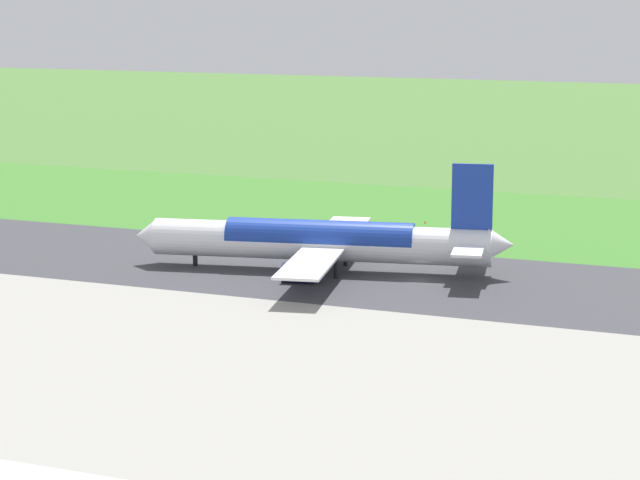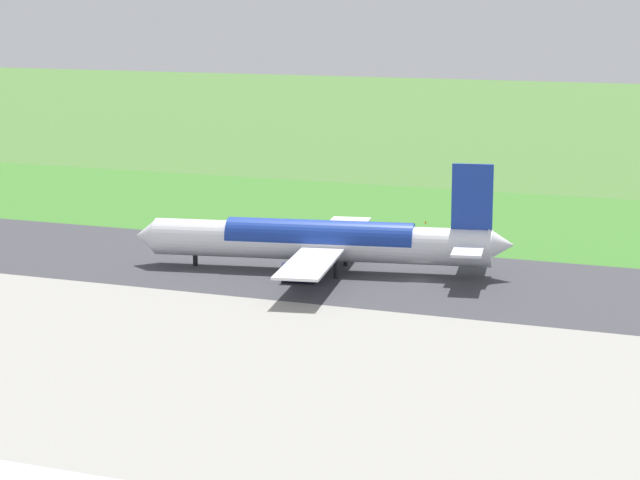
{
  "view_description": "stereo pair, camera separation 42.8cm",
  "coord_description": "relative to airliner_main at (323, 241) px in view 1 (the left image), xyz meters",
  "views": [
    {
      "loc": [
        -48.45,
        158.77,
        38.3
      ],
      "look_at": [
        14.61,
        0.0,
        4.5
      ],
      "focal_mm": 69.76,
      "sensor_mm": 36.0,
      "label": 1
    },
    {
      "loc": [
        -48.85,
        158.62,
        38.3
      ],
      "look_at": [
        14.61,
        0.0,
        4.5
      ],
      "focal_mm": 69.76,
      "sensor_mm": 36.0,
      "label": 2
    }
  ],
  "objects": [
    {
      "name": "ground_plane",
      "position": [
        -14.23,
        0.07,
        -4.35
      ],
      "size": [
        800.0,
        800.0,
        0.0
      ],
      "primitive_type": "plane",
      "color": "#477233"
    },
    {
      "name": "runway_asphalt",
      "position": [
        -14.23,
        0.07,
        -4.32
      ],
      "size": [
        600.0,
        36.15,
        0.06
      ],
      "primitive_type": "cube",
      "color": "#38383D",
      "rests_on": "ground"
    },
    {
      "name": "apron_concrete",
      "position": [
        -14.23,
        53.6,
        -4.33
      ],
      "size": [
        440.0,
        110.0,
        0.05
      ],
      "primitive_type": "cube",
      "color": "gray",
      "rests_on": "ground"
    },
    {
      "name": "grass_verge_foreground",
      "position": [
        -14.23,
        -39.25,
        -4.33
      ],
      "size": [
        600.0,
        80.0,
        0.04
      ],
      "primitive_type": "cube",
      "color": "#3C782B",
      "rests_on": "ground"
    },
    {
      "name": "airliner_main",
      "position": [
        0.0,
        0.0,
        0.0
      ],
      "size": [
        53.86,
        44.34,
        15.88
      ],
      "color": "white",
      "rests_on": "ground"
    },
    {
      "name": "no_stopping_sign",
      "position": [
        -8.62,
        -43.75,
        -2.76
      ],
      "size": [
        0.6,
        0.1,
        2.7
      ],
      "color": "slate",
      "rests_on": "ground"
    },
    {
      "name": "traffic_cone_orange",
      "position": [
        -2.57,
        -41.06,
        -4.08
      ],
      "size": [
        0.4,
        0.4,
        0.55
      ],
      "primitive_type": "cone",
      "color": "orange",
      "rests_on": "ground"
    }
  ]
}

